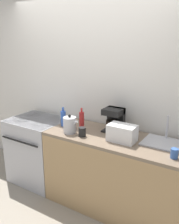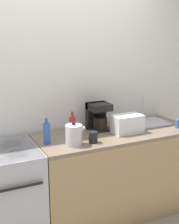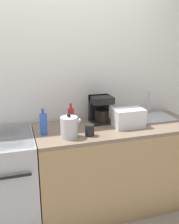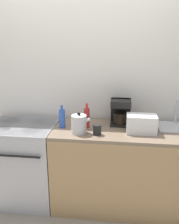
# 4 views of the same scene
# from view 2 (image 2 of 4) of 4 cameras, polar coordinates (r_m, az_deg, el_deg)

# --- Properties ---
(wall_back) EXTENTS (8.00, 0.05, 2.60)m
(wall_back) POSITION_cam_2_polar(r_m,az_deg,el_deg) (3.23, -7.59, 3.15)
(wall_back) COLOR silver
(wall_back) RESTS_ON ground_plane
(counter_block) EXTENTS (1.66, 0.65, 0.93)m
(counter_block) POSITION_cam_2_polar(r_m,az_deg,el_deg) (3.39, 4.71, -11.13)
(counter_block) COLOR tan
(counter_block) RESTS_ON ground_plane
(kettle) EXTENTS (0.19, 0.15, 0.23)m
(kettle) POSITION_cam_2_polar(r_m,az_deg,el_deg) (2.82, -2.85, -4.23)
(kettle) COLOR silver
(kettle) RESTS_ON counter_block
(toaster) EXTENTS (0.30, 0.19, 0.19)m
(toaster) POSITION_cam_2_polar(r_m,az_deg,el_deg) (3.19, 6.92, -2.16)
(toaster) COLOR white
(toaster) RESTS_ON counter_block
(coffee_maker) EXTENTS (0.22, 0.21, 0.28)m
(coffee_maker) POSITION_cam_2_polar(r_m,az_deg,el_deg) (3.26, 1.60, -0.68)
(coffee_maker) COLOR black
(coffee_maker) RESTS_ON counter_block
(sink_tray) EXTENTS (0.41, 0.35, 0.28)m
(sink_tray) POSITION_cam_2_polar(r_m,az_deg,el_deg) (3.57, 10.72, -1.75)
(sink_tray) COLOR #B7B7BC
(sink_tray) RESTS_ON counter_block
(bottle_blue) EXTENTS (0.07, 0.07, 0.24)m
(bottle_blue) POSITION_cam_2_polar(r_m,az_deg,el_deg) (2.88, -7.82, -3.84)
(bottle_blue) COLOR #2D56B7
(bottle_blue) RESTS_ON counter_block
(bottle_red) EXTENTS (0.06, 0.06, 0.27)m
(bottle_red) POSITION_cam_2_polar(r_m,az_deg,el_deg) (2.99, -3.13, -2.84)
(bottle_red) COLOR #B72828
(bottle_red) RESTS_ON counter_block
(cup_black) EXTENTS (0.08, 0.08, 0.11)m
(cup_black) POSITION_cam_2_polar(r_m,az_deg,el_deg) (2.90, 0.67, -4.63)
(cup_black) COLOR black
(cup_black) RESTS_ON counter_block
(cup_blue) EXTENTS (0.07, 0.07, 0.10)m
(cup_blue) POSITION_cam_2_polar(r_m,az_deg,el_deg) (3.47, 16.03, -2.04)
(cup_blue) COLOR #3860B2
(cup_blue) RESTS_ON counter_block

